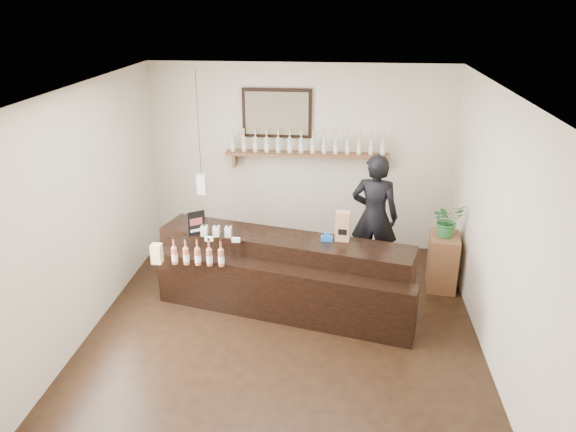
# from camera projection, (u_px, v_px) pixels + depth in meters

# --- Properties ---
(ground) EXTENTS (5.00, 5.00, 0.00)m
(ground) POSITION_uv_depth(u_px,v_px,m) (283.00, 331.00, 6.61)
(ground) COLOR black
(ground) RESTS_ON ground
(room_shell) EXTENTS (5.00, 5.00, 5.00)m
(room_shell) POSITION_uv_depth(u_px,v_px,m) (283.00, 194.00, 5.98)
(room_shell) COLOR beige
(room_shell) RESTS_ON ground
(back_wall_decor) EXTENTS (2.66, 0.96, 1.69)m
(back_wall_decor) POSITION_uv_depth(u_px,v_px,m) (291.00, 137.00, 8.17)
(back_wall_decor) COLOR brown
(back_wall_decor) RESTS_ON ground
(counter) EXTENTS (3.25, 1.60, 1.05)m
(counter) POSITION_uv_depth(u_px,v_px,m) (283.00, 276.00, 6.99)
(counter) COLOR black
(counter) RESTS_ON ground
(promo_sign) EXTENTS (0.19, 0.15, 0.31)m
(promo_sign) POSITION_uv_depth(u_px,v_px,m) (196.00, 223.00, 6.93)
(promo_sign) COLOR black
(promo_sign) RESTS_ON counter
(paper_bag) EXTENTS (0.18, 0.14, 0.37)m
(paper_bag) POSITION_uv_depth(u_px,v_px,m) (343.00, 226.00, 6.77)
(paper_bag) COLOR #9D714B
(paper_bag) RESTS_ON counter
(tape_dispenser) EXTENTS (0.14, 0.06, 0.12)m
(tape_dispenser) POSITION_uv_depth(u_px,v_px,m) (327.00, 237.00, 6.80)
(tape_dispenser) COLOR blue
(tape_dispenser) RESTS_ON counter
(side_cabinet) EXTENTS (0.42, 0.55, 0.75)m
(side_cabinet) POSITION_uv_depth(u_px,v_px,m) (442.00, 262.00, 7.47)
(side_cabinet) COLOR brown
(side_cabinet) RESTS_ON ground
(potted_plant) EXTENTS (0.52, 0.49, 0.45)m
(potted_plant) POSITION_uv_depth(u_px,v_px,m) (447.00, 220.00, 7.25)
(potted_plant) COLOR #2C6F34
(potted_plant) RESTS_ON side_cabinet
(shopkeeper) EXTENTS (0.81, 0.61, 1.99)m
(shopkeeper) POSITION_uv_depth(u_px,v_px,m) (375.00, 209.00, 7.58)
(shopkeeper) COLOR black
(shopkeeper) RESTS_ON ground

